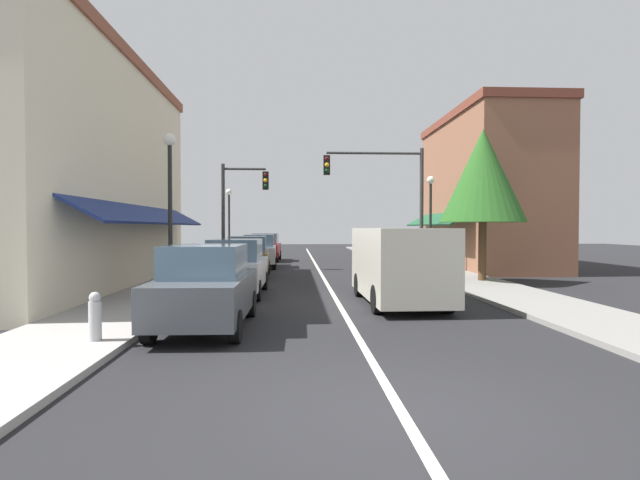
% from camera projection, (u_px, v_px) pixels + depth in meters
% --- Properties ---
extents(ground_plane, '(80.00, 80.00, 0.00)m').
position_uv_depth(ground_plane, '(320.00, 272.00, 23.61)').
color(ground_plane, black).
extents(sidewalk_left, '(2.60, 56.00, 0.12)m').
position_uv_depth(sidewalk_left, '(204.00, 271.00, 23.33)').
color(sidewalk_left, '#A39E99').
rests_on(sidewalk_left, ground).
extents(sidewalk_right, '(2.60, 56.00, 0.12)m').
position_uv_depth(sidewalk_right, '(433.00, 270.00, 23.90)').
color(sidewalk_right, gray).
rests_on(sidewalk_right, ground).
extents(lane_center_stripe, '(0.14, 52.00, 0.01)m').
position_uv_depth(lane_center_stripe, '(320.00, 272.00, 23.61)').
color(lane_center_stripe, silver).
rests_on(lane_center_stripe, ground).
extents(storefront_left_block, '(6.01, 14.20, 8.18)m').
position_uv_depth(storefront_left_block, '(66.00, 171.00, 17.04)').
color(storefront_left_block, beige).
rests_on(storefront_left_block, ground).
extents(storefront_right_block, '(5.48, 10.20, 8.06)m').
position_uv_depth(storefront_right_block, '(486.00, 192.00, 25.97)').
color(storefront_right_block, '#8E5B42').
rests_on(storefront_right_block, ground).
extents(parked_car_nearest_left, '(1.84, 4.13, 1.77)m').
position_uv_depth(parked_car_nearest_left, '(206.00, 287.00, 10.35)').
color(parked_car_nearest_left, '#4C5156').
rests_on(parked_car_nearest_left, ground).
extents(parked_car_second_left, '(1.83, 4.12, 1.77)m').
position_uv_depth(parked_car_second_left, '(236.00, 267.00, 15.53)').
color(parked_car_second_left, silver).
rests_on(parked_car_second_left, ground).
extents(parked_car_third_left, '(1.87, 4.14, 1.77)m').
position_uv_depth(parked_car_third_left, '(248.00, 257.00, 21.14)').
color(parked_car_third_left, brown).
rests_on(parked_car_third_left, ground).
extents(parked_car_far_left, '(1.87, 4.15, 1.77)m').
position_uv_depth(parked_car_far_left, '(259.00, 251.00, 26.26)').
color(parked_car_far_left, '#B7BABF').
rests_on(parked_car_far_left, ground).
extents(parked_car_distant_left, '(1.88, 4.15, 1.77)m').
position_uv_depth(parked_car_distant_left, '(266.00, 247.00, 31.39)').
color(parked_car_distant_left, maroon).
rests_on(parked_car_distant_left, ground).
extents(van_in_lane, '(2.06, 5.21, 2.12)m').
position_uv_depth(van_in_lane, '(398.00, 263.00, 13.78)').
color(van_in_lane, beige).
rests_on(van_in_lane, ground).
extents(traffic_signal_mast_arm, '(4.76, 0.50, 5.89)m').
position_uv_depth(traffic_signal_mast_arm, '(389.00, 188.00, 23.16)').
color(traffic_signal_mast_arm, '#333333').
rests_on(traffic_signal_mast_arm, ground).
extents(traffic_signal_left_corner, '(2.38, 0.50, 5.33)m').
position_uv_depth(traffic_signal_left_corner, '(238.00, 201.00, 24.64)').
color(traffic_signal_left_corner, '#333333').
rests_on(traffic_signal_left_corner, ground).
extents(street_lamp_left_near, '(0.36, 0.36, 4.87)m').
position_uv_depth(street_lamp_left_near, '(170.00, 188.00, 14.27)').
color(street_lamp_left_near, black).
rests_on(street_lamp_left_near, ground).
extents(street_lamp_right_mid, '(0.36, 0.36, 4.51)m').
position_uv_depth(street_lamp_right_mid, '(431.00, 207.00, 22.72)').
color(street_lamp_right_mid, black).
rests_on(street_lamp_right_mid, ground).
extents(street_lamp_left_far, '(0.36, 0.36, 4.42)m').
position_uv_depth(street_lamp_left_far, '(229.00, 213.00, 29.08)').
color(street_lamp_left_far, black).
rests_on(street_lamp_left_far, ground).
extents(tree_right_near, '(3.22, 3.22, 5.88)m').
position_uv_depth(tree_right_near, '(483.00, 176.00, 18.71)').
color(tree_right_near, '#4C331E').
rests_on(tree_right_near, ground).
extents(fire_hydrant, '(0.22, 0.22, 0.87)m').
position_uv_depth(fire_hydrant, '(95.00, 316.00, 8.76)').
color(fire_hydrant, '#B2B2B7').
rests_on(fire_hydrant, ground).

